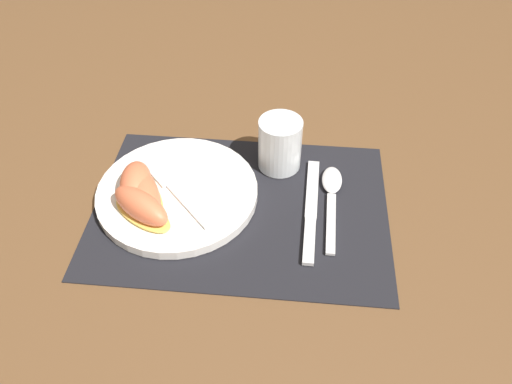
{
  "coord_description": "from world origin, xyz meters",
  "views": [
    {
      "loc": [
        0.08,
        -0.54,
        0.59
      ],
      "look_at": [
        0.02,
        0.01,
        0.02
      ],
      "focal_mm": 35.0,
      "sensor_mm": 36.0,
      "label": 1
    }
  ],
  "objects_px": {
    "juice_glass": "(280,147)",
    "citrus_wedge_2": "(141,207)",
    "fork": "(172,187)",
    "citrus_wedge_0": "(135,186)",
    "citrus_wedge_1": "(143,193)",
    "plate": "(178,193)",
    "knife": "(311,211)",
    "spoon": "(332,191)"
  },
  "relations": [
    {
      "from": "knife",
      "to": "spoon",
      "type": "distance_m",
      "value": 0.06
    },
    {
      "from": "knife",
      "to": "citrus_wedge_0",
      "type": "xyz_separation_m",
      "value": [
        -0.28,
        -0.0,
        0.03
      ]
    },
    {
      "from": "knife",
      "to": "citrus_wedge_0",
      "type": "distance_m",
      "value": 0.28
    },
    {
      "from": "citrus_wedge_0",
      "to": "citrus_wedge_1",
      "type": "distance_m",
      "value": 0.02
    },
    {
      "from": "plate",
      "to": "fork",
      "type": "relative_size",
      "value": 1.74
    },
    {
      "from": "plate",
      "to": "citrus_wedge_1",
      "type": "bearing_deg",
      "value": -145.83
    },
    {
      "from": "knife",
      "to": "citrus_wedge_1",
      "type": "xyz_separation_m",
      "value": [
        -0.26,
        -0.01,
        0.03
      ]
    },
    {
      "from": "plate",
      "to": "knife",
      "type": "distance_m",
      "value": 0.22
    },
    {
      "from": "juice_glass",
      "to": "citrus_wedge_2",
      "type": "bearing_deg",
      "value": -142.31
    },
    {
      "from": "fork",
      "to": "citrus_wedge_0",
      "type": "xyz_separation_m",
      "value": [
        -0.05,
        -0.02,
        0.02
      ]
    },
    {
      "from": "citrus_wedge_1",
      "to": "knife",
      "type": "bearing_deg",
      "value": 3.17
    },
    {
      "from": "spoon",
      "to": "citrus_wedge_0",
      "type": "xyz_separation_m",
      "value": [
        -0.31,
        -0.05,
        0.03
      ]
    },
    {
      "from": "spoon",
      "to": "fork",
      "type": "relative_size",
      "value": 1.26
    },
    {
      "from": "juice_glass",
      "to": "knife",
      "type": "xyz_separation_m",
      "value": [
        0.06,
        -0.11,
        -0.04
      ]
    },
    {
      "from": "juice_glass",
      "to": "citrus_wedge_0",
      "type": "xyz_separation_m",
      "value": [
        -0.22,
        -0.11,
        -0.01
      ]
    },
    {
      "from": "spoon",
      "to": "citrus_wedge_2",
      "type": "bearing_deg",
      "value": -162.32
    },
    {
      "from": "citrus_wedge_0",
      "to": "citrus_wedge_1",
      "type": "height_order",
      "value": "citrus_wedge_0"
    },
    {
      "from": "knife",
      "to": "fork",
      "type": "bearing_deg",
      "value": 175.54
    },
    {
      "from": "citrus_wedge_1",
      "to": "citrus_wedge_2",
      "type": "height_order",
      "value": "citrus_wedge_2"
    },
    {
      "from": "fork",
      "to": "citrus_wedge_0",
      "type": "bearing_deg",
      "value": -159.84
    },
    {
      "from": "citrus_wedge_0",
      "to": "spoon",
      "type": "bearing_deg",
      "value": 8.95
    },
    {
      "from": "spoon",
      "to": "citrus_wedge_2",
      "type": "distance_m",
      "value": 0.31
    },
    {
      "from": "fork",
      "to": "citrus_wedge_2",
      "type": "xyz_separation_m",
      "value": [
        -0.03,
        -0.06,
        0.02
      ]
    },
    {
      "from": "plate",
      "to": "citrus_wedge_1",
      "type": "height_order",
      "value": "citrus_wedge_1"
    },
    {
      "from": "plate",
      "to": "citrus_wedge_2",
      "type": "xyz_separation_m",
      "value": [
        -0.04,
        -0.06,
        0.03
      ]
    },
    {
      "from": "citrus_wedge_1",
      "to": "fork",
      "type": "bearing_deg",
      "value": 40.56
    },
    {
      "from": "citrus_wedge_2",
      "to": "citrus_wedge_1",
      "type": "bearing_deg",
      "value": 99.46
    },
    {
      "from": "plate",
      "to": "citrus_wedge_1",
      "type": "xyz_separation_m",
      "value": [
        -0.05,
        -0.03,
        0.02
      ]
    },
    {
      "from": "citrus_wedge_0",
      "to": "juice_glass",
      "type": "bearing_deg",
      "value": 26.69
    },
    {
      "from": "fork",
      "to": "juice_glass",
      "type": "bearing_deg",
      "value": 28.61
    },
    {
      "from": "spoon",
      "to": "citrus_wedge_1",
      "type": "xyz_separation_m",
      "value": [
        -0.3,
        -0.06,
        0.03
      ]
    },
    {
      "from": "plate",
      "to": "juice_glass",
      "type": "height_order",
      "value": "juice_glass"
    },
    {
      "from": "knife",
      "to": "citrus_wedge_0",
      "type": "height_order",
      "value": "citrus_wedge_0"
    },
    {
      "from": "spoon",
      "to": "citrus_wedge_1",
      "type": "height_order",
      "value": "citrus_wedge_1"
    },
    {
      "from": "spoon",
      "to": "citrus_wedge_2",
      "type": "relative_size",
      "value": 1.6
    },
    {
      "from": "plate",
      "to": "citrus_wedge_1",
      "type": "distance_m",
      "value": 0.06
    },
    {
      "from": "fork",
      "to": "citrus_wedge_1",
      "type": "bearing_deg",
      "value": -139.44
    },
    {
      "from": "knife",
      "to": "citrus_wedge_2",
      "type": "distance_m",
      "value": 0.26
    },
    {
      "from": "knife",
      "to": "citrus_wedge_2",
      "type": "bearing_deg",
      "value": -169.97
    },
    {
      "from": "fork",
      "to": "citrus_wedge_2",
      "type": "bearing_deg",
      "value": -117.13
    },
    {
      "from": "plate",
      "to": "juice_glass",
      "type": "relative_size",
      "value": 2.84
    },
    {
      "from": "plate",
      "to": "citrus_wedge_2",
      "type": "relative_size",
      "value": 2.21
    }
  ]
}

